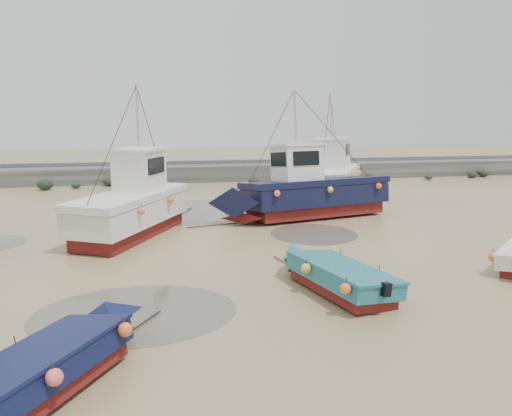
# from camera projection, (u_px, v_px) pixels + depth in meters

# --- Properties ---
(ground) EXTENTS (120.00, 120.00, 0.00)m
(ground) POSITION_uv_depth(u_px,v_px,m) (209.00, 269.00, 16.65)
(ground) COLOR tan
(ground) RESTS_ON ground
(seawall) EXTENTS (60.00, 4.92, 1.50)m
(seawall) POSITION_uv_depth(u_px,v_px,m) (182.00, 173.00, 37.76)
(seawall) COLOR slate
(seawall) RESTS_ON ground
(puddle_a) EXTENTS (5.33, 5.33, 0.01)m
(puddle_a) POSITION_uv_depth(u_px,v_px,m) (135.00, 313.00, 12.97)
(puddle_a) COLOR #5C5649
(puddle_a) RESTS_ON ground
(puddle_b) EXTENTS (3.74, 3.74, 0.01)m
(puddle_b) POSITION_uv_depth(u_px,v_px,m) (314.00, 234.00, 21.42)
(puddle_b) COLOR #5C5649
(puddle_b) RESTS_ON ground
(puddle_d) EXTENTS (6.80, 6.80, 0.01)m
(puddle_d) POSITION_uv_depth(u_px,v_px,m) (203.00, 211.00, 26.39)
(puddle_d) COLOR #5C5649
(puddle_d) RESTS_ON ground
(dinghy_1) EXTENTS (3.91, 5.61, 1.43)m
(dinghy_1) POSITION_uv_depth(u_px,v_px,m) (54.00, 359.00, 9.41)
(dinghy_1) COLOR maroon
(dinghy_1) RESTS_ON ground
(dinghy_2) EXTENTS (2.74, 5.85, 1.43)m
(dinghy_2) POSITION_uv_depth(u_px,v_px,m) (333.00, 272.00, 14.60)
(dinghy_2) COLOR maroon
(dinghy_2) RESTS_ON ground
(cabin_boat_1) EXTENTS (5.54, 9.18, 6.22)m
(cabin_boat_1) POSITION_uv_depth(u_px,v_px,m) (137.00, 202.00, 21.33)
(cabin_boat_1) COLOR maroon
(cabin_boat_1) RESTS_ON ground
(cabin_boat_2) EXTENTS (10.43, 4.57, 6.22)m
(cabin_boat_2) POSITION_uv_depth(u_px,v_px,m) (305.00, 191.00, 24.56)
(cabin_boat_2) COLOR maroon
(cabin_boat_2) RESTS_ON ground
(cabin_boat_3) EXTENTS (5.96, 8.90, 6.22)m
(cabin_boat_3) POSITION_uv_depth(u_px,v_px,m) (334.00, 176.00, 30.08)
(cabin_boat_3) COLOR maroon
(cabin_boat_3) RESTS_ON ground
(person) EXTENTS (0.59, 0.39, 1.61)m
(person) POSITION_uv_depth(u_px,v_px,m) (148.00, 230.00, 22.10)
(person) COLOR black
(person) RESTS_ON ground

